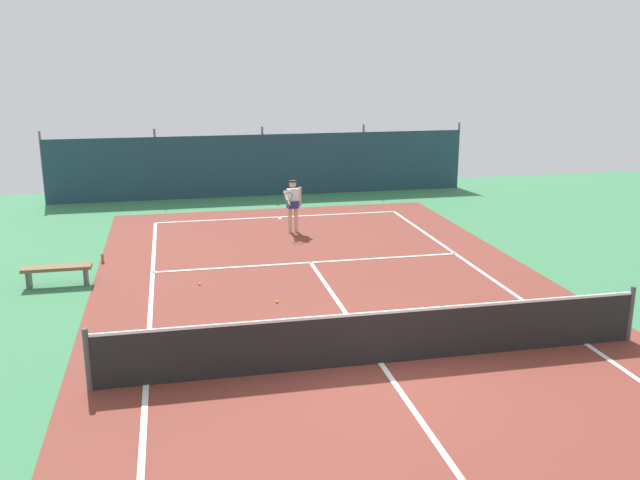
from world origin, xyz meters
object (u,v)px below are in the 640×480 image
(tennis_ball_near_player, at_px, (199,284))
(parked_car, at_px, (319,163))
(water_bottle, at_px, (102,258))
(courtside_bench, at_px, (57,271))
(tennis_player, at_px, (293,202))
(tennis_ball_midcourt, at_px, (277,302))
(tennis_net, at_px, (381,337))

(tennis_ball_near_player, relative_size, parked_car, 0.02)
(parked_car, bearing_deg, water_bottle, 52.96)
(courtside_bench, bearing_deg, parked_car, 53.88)
(parked_car, distance_m, water_bottle, 13.39)
(tennis_player, relative_size, tennis_ball_near_player, 24.85)
(parked_car, bearing_deg, tennis_ball_midcourt, 75.04)
(tennis_ball_near_player, height_order, parked_car, parked_car)
(tennis_player, distance_m, parked_car, 8.84)
(tennis_net, distance_m, tennis_ball_midcourt, 3.80)
(tennis_net, xyz_separation_m, courtside_bench, (-6.31, 5.81, -0.14))
(tennis_player, bearing_deg, tennis_ball_midcourt, 69.99)
(tennis_player, height_order, tennis_ball_near_player, tennis_player)
(tennis_ball_near_player, distance_m, water_bottle, 3.48)
(parked_car, bearing_deg, tennis_player, 73.40)
(tennis_net, height_order, tennis_ball_near_player, tennis_net)
(tennis_net, height_order, tennis_ball_midcourt, tennis_net)
(tennis_ball_midcourt, relative_size, parked_car, 0.02)
(tennis_ball_midcourt, relative_size, courtside_bench, 0.04)
(tennis_net, bearing_deg, water_bottle, 125.53)
(tennis_net, distance_m, water_bottle, 9.35)
(tennis_ball_midcourt, distance_m, water_bottle, 5.78)
(tennis_ball_near_player, distance_m, courtside_bench, 3.41)
(tennis_ball_near_player, bearing_deg, tennis_net, -59.79)
(courtside_bench, xyz_separation_m, water_bottle, (0.88, 1.79, -0.25))
(courtside_bench, bearing_deg, tennis_net, -42.65)
(water_bottle, bearing_deg, courtside_bench, -116.10)
(tennis_ball_near_player, bearing_deg, water_bottle, 134.65)
(tennis_net, xyz_separation_m, tennis_ball_midcourt, (-1.35, 3.52, -0.48))
(parked_car, relative_size, courtside_bench, 2.64)
(tennis_ball_midcourt, height_order, courtside_bench, courtside_bench)
(tennis_player, bearing_deg, courtside_bench, 24.73)
(tennis_player, height_order, courtside_bench, tennis_player)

